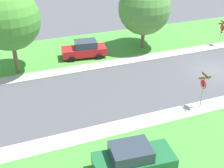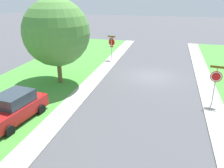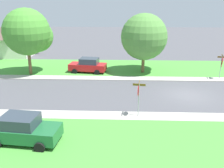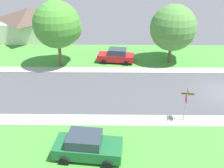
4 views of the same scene
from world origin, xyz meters
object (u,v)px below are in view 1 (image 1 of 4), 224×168
Objects in this scene: car_green_kerbside_mid at (133,159)px; tree_sidewalk_mid at (11,20)px; stop_sign_far_corner at (203,86)px; tree_corner_large at (145,9)px; car_red_driveway_right at (84,49)px; stop_sign_near_corner at (222,29)px.

tree_sidewalk_mid is (14.71, 4.45, 3.86)m from car_green_kerbside_mid.
car_green_kerbside_mid is at bearing -163.16° from tree_sidewalk_mid.
stop_sign_far_corner is at bearing -61.74° from car_green_kerbside_mid.
tree_corner_large is at bearing -84.36° from tree_sidewalk_mid.
car_red_driveway_right is (11.70, 5.21, -1.01)m from stop_sign_far_corner.
tree_sidewalk_mid reaches higher than stop_sign_near_corner.
tree_sidewalk_mid is at bearing 16.84° from car_green_kerbside_mid.
stop_sign_near_corner is at bearing -98.72° from car_red_driveway_right.
tree_corner_large is (2.72, 7.92, 2.20)m from stop_sign_near_corner.
car_green_kerbside_mid is at bearing 173.04° from car_red_driveway_right.
car_green_kerbside_mid is at bearing 128.83° from stop_sign_near_corner.
car_green_kerbside_mid is at bearing 151.80° from tree_corner_large.
tree_sidewalk_mid is (-1.29, 13.03, 0.66)m from tree_corner_large.
car_red_driveway_right is 0.60× the size of tree_sidewalk_mid.
car_red_driveway_right is at bearing -82.78° from tree_sidewalk_mid.
car_red_driveway_right and car_green_kerbside_mid have the same top height.
tree_corner_large is at bearing -85.88° from car_red_driveway_right.
stop_sign_near_corner is at bearing -108.97° from tree_corner_large.
stop_sign_far_corner is 8.13m from car_green_kerbside_mid.
tree_sidewalk_mid is at bearing 46.70° from stop_sign_far_corner.
car_red_driveway_right is 0.65× the size of tree_corner_large.
tree_corner_large is at bearing -28.20° from car_green_kerbside_mid.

